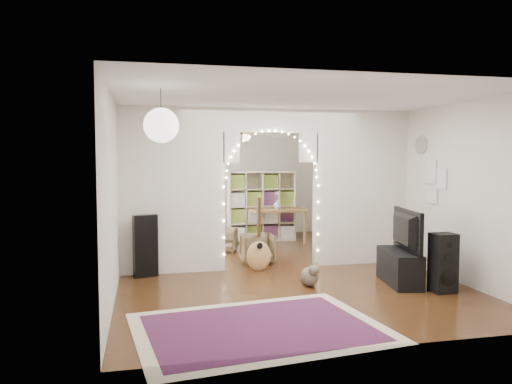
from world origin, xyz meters
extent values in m
plane|color=black|center=(0.00, 0.00, 0.00)|extent=(7.50, 7.50, 0.00)
cube|color=white|center=(0.00, 0.00, 2.70)|extent=(5.00, 7.50, 0.02)
cube|color=silver|center=(0.00, 3.75, 1.35)|extent=(5.00, 0.02, 2.70)
cube|color=silver|center=(0.00, -3.75, 1.35)|extent=(5.00, 0.02, 2.70)
cube|color=silver|center=(-2.50, 0.00, 1.35)|extent=(0.02, 7.50, 2.70)
cube|color=silver|center=(2.50, 0.00, 1.35)|extent=(0.02, 7.50, 2.70)
cube|color=silver|center=(-1.65, 0.00, 1.35)|extent=(1.70, 0.20, 2.70)
cube|color=silver|center=(1.65, 0.00, 1.35)|extent=(1.70, 0.20, 2.70)
cube|color=silver|center=(0.00, 0.00, 2.50)|extent=(1.60, 0.20, 0.40)
cube|color=white|center=(-2.47, 1.80, 1.50)|extent=(0.04, 1.20, 1.40)
cylinder|color=white|center=(2.48, -0.60, 2.10)|extent=(0.03, 0.31, 0.31)
sphere|color=white|center=(-1.90, -2.40, 2.25)|extent=(0.40, 0.40, 0.40)
cube|color=maroon|center=(-0.89, -2.97, 0.01)|extent=(2.91, 2.32, 0.02)
cube|color=black|center=(-2.09, -0.25, 0.49)|extent=(0.40, 0.23, 0.99)
ellipsoid|color=tan|center=(-0.26, -0.25, 0.44)|extent=(0.44, 0.25, 0.50)
cube|color=black|center=(-0.26, -0.25, 0.85)|extent=(0.05, 0.04, 0.57)
cube|color=black|center=(-0.26, -0.25, 1.16)|extent=(0.07, 0.05, 0.12)
ellipsoid|color=brown|center=(0.26, -1.34, 0.14)|extent=(0.26, 0.39, 0.27)
sphere|color=brown|center=(0.27, -1.50, 0.27)|extent=(0.17, 0.17, 0.16)
cone|color=brown|center=(0.23, -1.50, 0.35)|extent=(0.05, 0.05, 0.06)
cone|color=brown|center=(0.30, -1.50, 0.35)|extent=(0.05, 0.05, 0.06)
cylinder|color=brown|center=(0.24, -1.14, 0.05)|extent=(0.05, 0.25, 0.08)
cube|color=black|center=(1.96, -2.07, 0.41)|extent=(0.33, 0.28, 0.83)
cylinder|color=black|center=(1.97, -2.22, 0.23)|extent=(0.24, 0.02, 0.24)
cylinder|color=black|center=(1.97, -2.22, 0.51)|extent=(0.13, 0.02, 0.13)
cylinder|color=black|center=(1.97, -2.22, 0.69)|extent=(0.07, 0.02, 0.07)
cube|color=black|center=(1.60, -1.54, 0.25)|extent=(0.56, 1.05, 0.50)
imported|color=black|center=(1.60, -1.54, 0.81)|extent=(0.31, 1.08, 0.62)
cube|color=tan|center=(0.50, 2.74, 0.79)|extent=(1.56, 0.54, 1.57)
cube|color=brown|center=(0.78, 2.37, 0.73)|extent=(1.24, 0.86, 0.05)
cylinder|color=brown|center=(0.27, 2.02, 0.35)|extent=(0.05, 0.05, 0.70)
cylinder|color=brown|center=(1.31, 2.08, 0.35)|extent=(0.05, 0.05, 0.70)
cylinder|color=brown|center=(0.24, 2.66, 0.35)|extent=(0.05, 0.05, 0.70)
cylinder|color=brown|center=(1.28, 2.72, 0.35)|extent=(0.05, 0.05, 0.70)
imported|color=silver|center=(0.78, 2.37, 0.85)|extent=(0.19, 0.19, 0.19)
imported|color=brown|center=(-0.54, 1.61, 0.23)|extent=(0.63, 0.64, 0.47)
imported|color=brown|center=(-0.14, 0.35, 0.26)|extent=(0.58, 0.59, 0.52)
camera|label=1|loc=(-2.11, -8.20, 1.89)|focal=35.00mm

